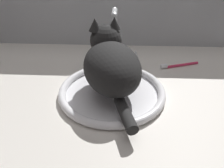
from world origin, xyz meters
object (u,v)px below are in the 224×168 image
(faucet, at_px, (114,45))
(toothbrush, at_px, (179,65))
(sink_basin, at_px, (112,92))
(cat, at_px, (111,63))

(faucet, bearing_deg, toothbrush, -1.46)
(sink_basin, height_order, faucet, faucet)
(cat, distance_m, toothbrush, 0.33)
(sink_basin, relative_size, faucet, 1.54)
(toothbrush, bearing_deg, sink_basin, -141.80)
(cat, relative_size, toothbrush, 2.30)
(cat, bearing_deg, faucet, 88.40)
(sink_basin, bearing_deg, cat, 106.16)
(sink_basin, height_order, cat, cat)
(toothbrush, bearing_deg, cat, -144.96)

